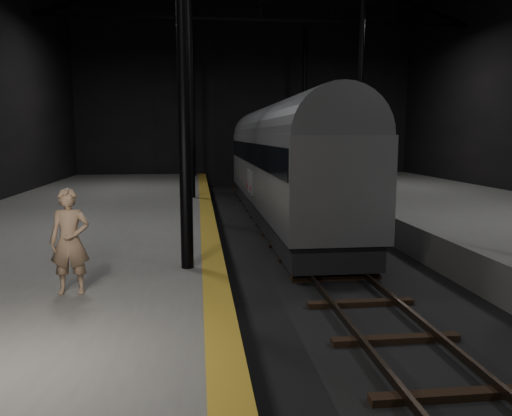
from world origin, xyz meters
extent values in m
plane|color=black|center=(0.00, 0.00, 0.00)|extent=(44.00, 44.00, 0.00)
cube|color=#555553|center=(-7.50, 0.00, 0.50)|extent=(9.00, 43.80, 1.00)
cube|color=olive|center=(-3.25, 0.00, 1.00)|extent=(0.50, 43.80, 0.01)
cube|color=#3F3328|center=(-0.72, 0.00, 0.17)|extent=(0.08, 43.00, 0.14)
cube|color=#3F3328|center=(0.72, 0.00, 0.17)|extent=(0.08, 43.00, 0.14)
cube|color=black|center=(0.00, 0.00, 0.06)|extent=(2.40, 42.00, 0.12)
cylinder|color=black|center=(-3.80, -4.00, 6.00)|extent=(0.26, 0.26, 10.00)
cylinder|color=black|center=(-3.80, 8.00, 6.00)|extent=(0.26, 0.26, 10.00)
cylinder|color=black|center=(3.80, 8.00, 6.00)|extent=(0.26, 0.26, 10.00)
cylinder|color=black|center=(-3.80, 20.00, 6.00)|extent=(0.26, 0.26, 10.00)
cylinder|color=black|center=(3.80, 20.00, 6.00)|extent=(0.26, 0.26, 10.00)
cube|color=black|center=(0.00, 14.00, 10.00)|extent=(23.60, 0.15, 0.18)
cube|color=#9D9FA5|center=(0.00, 6.82, 2.37)|extent=(2.70, 18.62, 2.79)
cube|color=black|center=(0.00, 6.82, 0.62)|extent=(2.47, 18.25, 0.79)
cube|color=black|center=(0.00, 6.82, 3.03)|extent=(2.76, 18.34, 0.84)
cylinder|color=slate|center=(0.00, 6.82, 3.77)|extent=(2.65, 18.44, 2.65)
cube|color=black|center=(0.00, 0.30, 0.28)|extent=(1.68, 2.05, 0.33)
cube|color=black|center=(0.00, 13.34, 0.28)|extent=(1.68, 2.05, 0.33)
cube|color=silver|center=(-1.38, 5.89, 1.82)|extent=(0.04, 0.70, 0.98)
cube|color=silver|center=(-1.38, 7.01, 1.82)|extent=(0.04, 0.70, 0.98)
cylinder|color=#A11314|center=(-1.40, 6.06, 1.58)|extent=(0.03, 0.24, 0.24)
cylinder|color=#A11314|center=(-1.40, 7.18, 1.58)|extent=(0.03, 0.24, 0.24)
imported|color=#97775C|center=(-5.79, -5.49, 1.93)|extent=(0.68, 0.45, 1.86)
camera|label=1|loc=(-3.56, -14.33, 3.77)|focal=35.00mm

